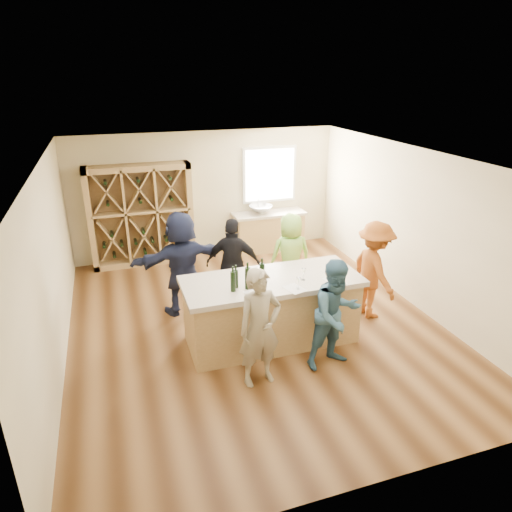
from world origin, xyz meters
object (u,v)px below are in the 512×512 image
object	(u,v)px
wine_rack	(141,216)
person_far_mid	(233,264)
person_far_right	(290,256)
wine_bottle_b	(233,282)
person_near_right	(336,314)
tasting_counter_base	(271,312)
wine_bottle_e	(262,273)
wine_bottle_d	(248,278)
person_near_left	(260,328)
person_server	(374,270)
sink	(261,209)
person_far_left	(182,263)
wine_bottle_c	(236,279)

from	to	relation	value
wine_rack	person_far_mid	distance (m)	2.92
person_far_right	wine_bottle_b	bearing A→B (deg)	48.91
wine_bottle_b	person_near_right	size ratio (longest dim) A/B	0.18
wine_rack	tasting_counter_base	distance (m)	4.21
wine_bottle_e	person_near_right	world-z (taller)	person_near_right
wine_bottle_d	person_near_left	size ratio (longest dim) A/B	0.19
tasting_counter_base	wine_bottle_b	bearing A→B (deg)	-161.70
wine_rack	person_far_right	xyz separation A→B (m)	(2.47, -2.46, -0.29)
tasting_counter_base	person_server	xyz separation A→B (m)	(1.94, 0.24, 0.36)
sink	person_near_left	world-z (taller)	person_near_left
wine_bottle_d	wine_bottle_b	bearing A→B (deg)	-176.43
wine_bottle_b	person_server	size ratio (longest dim) A/B	0.18
wine_bottle_e	person_near_left	bearing A→B (deg)	-110.58
wine_bottle_b	person_server	distance (m)	2.67
person_server	person_far_left	distance (m)	3.29
wine_bottle_c	person_near_right	size ratio (longest dim) A/B	0.17
wine_bottle_e	person_near_right	xyz separation A→B (m)	(0.84, -0.77, -0.42)
person_far_right	wine_bottle_c	bearing A→B (deg)	48.38
person_near_left	person_far_left	xyz separation A→B (m)	(-0.64, 2.32, 0.08)
wine_bottle_c	person_far_left	size ratio (longest dim) A/B	0.15
wine_bottle_c	person_far_mid	bearing A→B (deg)	76.22
person_near_right	person_far_right	distance (m)	2.27
wine_bottle_b	wine_bottle_c	distance (m)	0.13
sink	wine_bottle_c	xyz separation A→B (m)	(-1.70, -3.89, 0.20)
sink	person_server	size ratio (longest dim) A/B	0.32
sink	person_server	world-z (taller)	person_server
wine_rack	wine_bottle_b	xyz separation A→B (m)	(0.93, -4.07, 0.13)
wine_bottle_e	person_far_right	distance (m)	1.88
person_server	wine_bottle_c	bearing A→B (deg)	97.46
wine_bottle_b	person_near_left	size ratio (longest dim) A/B	0.18
person_far_left	wine_bottle_d	bearing A→B (deg)	104.22
tasting_counter_base	wine_bottle_d	world-z (taller)	wine_bottle_d
person_server	person_far_right	size ratio (longest dim) A/B	1.06
wine_bottle_e	person_far_right	bearing A→B (deg)	54.29
wine_rack	person_server	world-z (taller)	wine_rack
person_far_right	person_far_left	size ratio (longest dim) A/B	0.88
person_far_right	sink	bearing A→B (deg)	-92.62
person_server	person_far_left	size ratio (longest dim) A/B	0.93
sink	wine_bottle_b	distance (m)	4.38
wine_bottle_b	person_far_right	xyz separation A→B (m)	(1.54, 1.60, -0.42)
wine_bottle_d	wine_rack	bearing A→B (deg)	105.86
wine_bottle_c	wine_bottle_e	world-z (taller)	wine_bottle_e
person_server	wine_bottle_d	bearing A→B (deg)	100.04
wine_bottle_d	person_near_right	xyz separation A→B (m)	(1.09, -0.67, -0.42)
tasting_counter_base	wine_bottle_b	distance (m)	1.02
sink	person_near_left	distance (m)	4.97
wine_bottle_c	tasting_counter_base	bearing A→B (deg)	11.20
wine_rack	wine_bottle_e	xyz separation A→B (m)	(1.40, -3.95, 0.14)
wine_bottle_e	wine_rack	bearing A→B (deg)	109.56
wine_rack	sink	world-z (taller)	wine_rack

